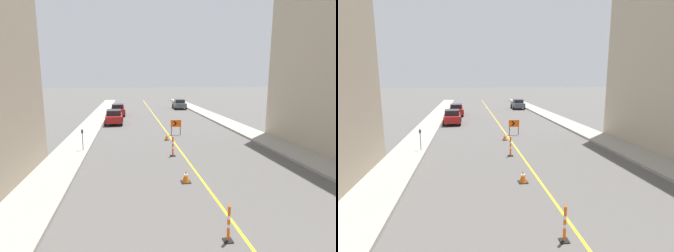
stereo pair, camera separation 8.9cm
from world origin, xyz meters
TOP-DOWN VIEW (x-y plane):
  - lane_stripe at (0.00, 30.61)m, footprint 0.12×61.23m
  - sidewalk_left at (-7.53, 30.61)m, footprint 2.34×61.23m
  - sidewalk_right at (7.53, 30.61)m, footprint 2.34×61.23m
  - traffic_cone_second at (-0.86, 11.42)m, footprint 0.46×0.46m
  - traffic_cone_third at (-0.47, 20.40)m, footprint 0.37×0.37m
  - delineator_post_front at (-0.58, 6.59)m, footprint 0.29×0.29m
  - delineator_post_rear at (-0.74, 15.89)m, footprint 0.35×0.35m
  - arrow_barricade_primary at (0.64, 22.30)m, footprint 0.95×0.11m
  - parked_car_curb_near at (-5.16, 29.29)m, footprint 1.96×4.37m
  - parked_car_curb_mid at (-4.94, 35.97)m, footprint 1.94×4.33m
  - parked_car_curb_far at (5.00, 42.81)m, footprint 1.95×4.35m
  - parking_meter_near_curb at (-6.71, 17.68)m, footprint 0.12×0.11m

SIDE VIEW (x-z plane):
  - lane_stripe at x=0.00m, z-range 0.00..0.01m
  - sidewalk_left at x=-7.53m, z-range 0.00..0.18m
  - sidewalk_right at x=7.53m, z-range 0.00..0.18m
  - traffic_cone_third at x=-0.47m, z-range 0.00..0.59m
  - traffic_cone_second at x=-0.86m, z-range 0.00..0.60m
  - delineator_post_front at x=-0.58m, z-range -0.08..1.11m
  - delineator_post_rear at x=-0.74m, z-range -0.08..1.24m
  - parked_car_curb_near at x=-5.16m, z-range 0.00..1.59m
  - parked_car_curb_mid at x=-4.94m, z-range 0.00..1.59m
  - parked_car_curb_far at x=5.00m, z-range 0.00..1.59m
  - arrow_barricade_primary at x=0.64m, z-range 0.30..1.67m
  - parking_meter_near_curb at x=-6.71m, z-range 0.47..1.92m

